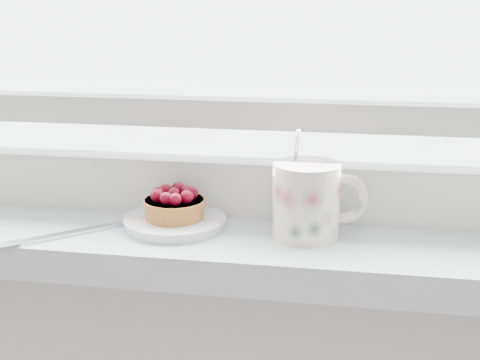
% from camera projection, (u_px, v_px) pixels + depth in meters
% --- Properties ---
extents(saucer, '(0.12, 0.12, 0.01)m').
position_uv_depth(saucer, '(175.00, 222.00, 0.81)').
color(saucer, silver).
rests_on(saucer, windowsill).
extents(raspberry_tart, '(0.07, 0.07, 0.04)m').
position_uv_depth(raspberry_tart, '(175.00, 204.00, 0.80)').
color(raspberry_tart, '#965920').
rests_on(raspberry_tart, saucer).
extents(floral_mug, '(0.12, 0.09, 0.13)m').
position_uv_depth(floral_mug, '(309.00, 199.00, 0.77)').
color(floral_mug, white).
rests_on(floral_mug, windowsill).
extents(fork, '(0.18, 0.17, 0.00)m').
position_uv_depth(fork, '(93.00, 229.00, 0.80)').
color(fork, silver).
rests_on(fork, windowsill).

